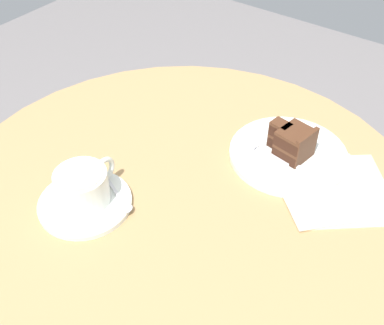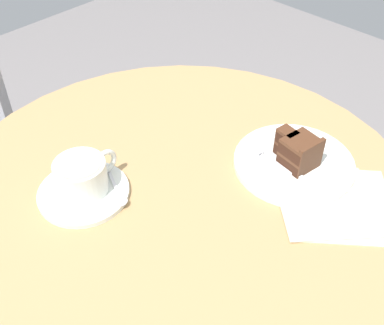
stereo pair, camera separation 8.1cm
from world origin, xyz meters
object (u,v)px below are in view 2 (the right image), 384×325
saucer (84,193)px  cake_slice (298,151)px  teaspoon (117,191)px  napkin (334,203)px  coffee_cup (82,175)px  fork (269,160)px  cake_plate (294,163)px

saucer → cake_slice: bearing=-35.8°
saucer → cake_slice: (0.30, -0.22, 0.03)m
teaspoon → napkin: teaspoon is taller
teaspoon → coffee_cup: bearing=-120.9°
saucer → teaspoon: bearing=-47.9°
saucer → teaspoon: (0.04, -0.04, 0.01)m
cake_slice → fork: size_ratio=0.60×
coffee_cup → cake_plate: 0.37m
cake_plate → fork: bearing=134.6°
cake_plate → cake_slice: cake_slice is taller
fork → teaspoon: bearing=57.4°
cake_plate → fork: fork is taller
saucer → teaspoon: 0.06m
cake_plate → cake_slice: (-0.00, -0.01, 0.03)m
teaspoon → cake_slice: size_ratio=1.17×
teaspoon → cake_plate: size_ratio=0.45×
saucer → cake_slice: 0.37m
cake_slice → napkin: (-0.03, -0.10, -0.04)m
napkin → saucer: bearing=130.8°
coffee_cup → cake_plate: bearing=-35.8°
saucer → coffee_cup: coffee_cup is taller
napkin → cake_plate: bearing=72.6°
coffee_cup → cake_plate: size_ratio=0.54×
teaspoon → cake_plate: 0.32m
coffee_cup → cake_plate: (0.30, -0.22, -0.03)m
saucer → coffee_cup: 0.03m
saucer → fork: fork is taller
coffee_cup → cake_slice: size_ratio=1.40×
coffee_cup → napkin: bearing=-50.1°
coffee_cup → napkin: (0.27, -0.32, -0.04)m
cake_plate → cake_slice: 0.03m
teaspoon → saucer: bearing=-114.2°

